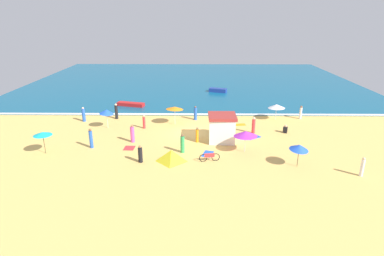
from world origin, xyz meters
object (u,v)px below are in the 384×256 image
beachgoer_2 (91,139)px  beachgoer_10 (197,135)px  beach_umbrella_0 (246,134)px  beachgoer_1 (253,125)px  beach_umbrella_1 (299,147)px  beachgoer_0 (132,134)px  beachgoer_4 (84,115)px  beach_umbrella_3 (175,108)px  beachgoer_7 (140,154)px  beach_umbrella_5 (107,112)px  beachgoer_12 (116,112)px  small_boat_0 (218,90)px  beachgoer_11 (195,113)px  lifeguard_cabana (222,128)px  beachgoer_5 (362,167)px  parked_bicycle (209,157)px  beachgoer_3 (285,129)px  small_boat_1 (131,104)px  beachgoer_6 (182,144)px  beachgoer_9 (144,122)px  beach_umbrella_2 (277,106)px  beach_umbrella_4 (43,134)px  beachgoer_8 (301,112)px

beachgoer_2 → beachgoer_10: size_ratio=1.25×
beach_umbrella_0 → beachgoer_1: 5.35m
beach_umbrella_1 → beachgoer_10: (-8.39, 5.34, -0.98)m
beachgoer_1 → beach_umbrella_0: bearing=-108.1°
beachgoer_0 → beachgoer_4: (-7.05, 6.52, -0.02)m
beach_umbrella_0 → beach_umbrella_3: (-6.96, 7.81, 0.17)m
beachgoer_7 → beach_umbrella_5: bearing=120.3°
beachgoer_10 → beachgoer_12: size_ratio=0.81×
beach_umbrella_5 → small_boat_0: 22.14m
beachgoer_11 → beach_umbrella_3: bearing=-143.5°
lifeguard_cabana → beachgoer_5: size_ratio=1.71×
beachgoer_0 → beachgoer_1: beachgoer_0 is taller
parked_bicycle → beachgoer_7: beachgoer_7 is taller
beach_umbrella_1 → beach_umbrella_5: beach_umbrella_5 is taller
beachgoer_1 → beachgoer_0: bearing=-167.7°
beachgoer_5 → beachgoer_11: 19.32m
beachgoer_3 → small_boat_1: (-18.68, 10.17, -0.05)m
beach_umbrella_5 → beachgoer_6: bearing=-37.6°
beachgoer_4 → beachgoer_12: 3.81m
beach_umbrella_3 → beachgoer_6: 8.19m
beachgoer_9 → small_boat_1: (-3.24, 8.93, -0.44)m
lifeguard_cabana → beach_umbrella_2: lifeguard_cabana is taller
parked_bicycle → beachgoer_7: size_ratio=1.16×
beachgoer_2 → beachgoer_0: bearing=22.1°
beachgoer_11 → small_boat_0: bearing=75.7°
beach_umbrella_4 → beachgoer_1: size_ratio=1.17×
beachgoer_2 → beachgoer_9: (4.18, 5.60, -0.16)m
beachgoer_0 → beachgoer_12: 8.30m
beachgoer_2 → beachgoer_6: 8.81m
beachgoer_1 → beachgoer_12: 16.60m
parked_bicycle → beachgoer_0: beachgoer_0 is taller
beachgoer_2 → beachgoer_3: bearing=12.5°
lifeguard_cabana → small_boat_0: (1.00, 21.19, -0.99)m
beach_umbrella_1 → beachgoer_0: (-14.84, 5.26, -0.90)m
beachgoer_11 → beachgoer_12: (-9.65, 0.30, 0.11)m
parked_bicycle → beachgoer_9: 10.96m
lifeguard_cabana → beachgoer_9: 9.17m
beach_umbrella_0 → beach_umbrella_5: beach_umbrella_5 is taller
beach_umbrella_0 → beachgoer_5: size_ratio=1.93×
beach_umbrella_0 → beach_umbrella_2: 10.93m
beachgoer_9 → beachgoer_10: size_ratio=1.01×
beach_umbrella_3 → beach_umbrella_5: beach_umbrella_5 is taller
beach_umbrella_1 → beachgoer_4: 24.87m
beach_umbrella_2 → beach_umbrella_5: 19.83m
beachgoer_1 → small_boat_0: size_ratio=0.60×
beachgoer_8 → beachgoer_3: bearing=-122.5°
beachgoer_3 → lifeguard_cabana: bearing=-161.2°
beach_umbrella_4 → beachgoer_4: size_ratio=1.21×
beach_umbrella_1 → beachgoer_12: (-18.22, 12.84, -0.83)m
beach_umbrella_3 → beachgoer_10: 6.14m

